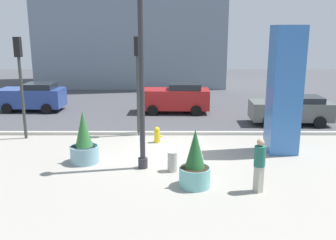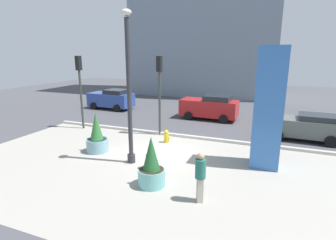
% 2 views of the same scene
% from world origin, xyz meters
% --- Properties ---
extents(ground_plane, '(60.00, 60.00, 0.00)m').
position_xyz_m(ground_plane, '(0.00, 4.00, 0.00)').
color(ground_plane, '#47474C').
extents(plaza_pavement, '(18.00, 10.00, 0.02)m').
position_xyz_m(plaza_pavement, '(0.00, -2.00, 0.00)').
color(plaza_pavement, '#9E998E').
rests_on(plaza_pavement, ground_plane).
extents(curb_strip, '(18.00, 0.24, 0.16)m').
position_xyz_m(curb_strip, '(0.00, 3.12, 0.08)').
color(curb_strip, '#B7B2A8').
rests_on(curb_strip, ground_plane).
extents(lamp_post, '(0.44, 0.44, 6.71)m').
position_xyz_m(lamp_post, '(-0.90, -1.43, 3.27)').
color(lamp_post, '#2D2D33').
rests_on(lamp_post, ground_plane).
extents(art_pillar_blue, '(1.20, 1.20, 5.28)m').
position_xyz_m(art_pillar_blue, '(4.86, 0.50, 2.64)').
color(art_pillar_blue, '#3870BC').
rests_on(art_pillar_blue, ground_plane).
extents(potted_plant_mid_plaza, '(1.04, 1.04, 1.98)m').
position_xyz_m(potted_plant_mid_plaza, '(0.94, -3.12, 0.77)').
color(potted_plant_mid_plaza, '#6BB2B2').
rests_on(potted_plant_mid_plaza, ground_plane).
extents(potted_plant_by_pillar, '(1.11, 1.11, 2.07)m').
position_xyz_m(potted_plant_by_pillar, '(-3.22, -0.82, 0.77)').
color(potted_plant_by_pillar, '#7AA8B7').
rests_on(potted_plant_by_pillar, ground_plane).
extents(fire_hydrant, '(0.36, 0.26, 0.75)m').
position_xyz_m(fire_hydrant, '(-0.45, 1.82, 0.37)').
color(fire_hydrant, gold).
rests_on(fire_hydrant, ground_plane).
extents(concrete_bollard, '(0.36, 0.36, 0.75)m').
position_xyz_m(concrete_bollard, '(0.22, -1.75, 0.38)').
color(concrete_bollard, '#B2ADA3').
rests_on(concrete_bollard, ground_plane).
extents(traffic_light_corner, '(0.28, 0.42, 4.78)m').
position_xyz_m(traffic_light_corner, '(-6.78, 2.51, 3.21)').
color(traffic_light_corner, '#333833').
rests_on(traffic_light_corner, ground_plane).
extents(traffic_light_far_side, '(0.28, 0.42, 4.79)m').
position_xyz_m(traffic_light_far_side, '(-1.40, 3.07, 3.23)').
color(traffic_light_far_side, '#333833').
rests_on(traffic_light_far_side, ground_plane).
extents(car_intersection, '(4.09, 2.17, 1.79)m').
position_xyz_m(car_intersection, '(-8.62, 8.77, 0.91)').
color(car_intersection, '#2D4793').
rests_on(car_intersection, ground_plane).
extents(car_curb_west, '(4.37, 2.05, 1.56)m').
position_xyz_m(car_curb_west, '(6.84, 5.30, 0.81)').
color(car_curb_west, '#565B56').
rests_on(car_curb_west, ground_plane).
extents(car_far_lane, '(4.34, 2.11, 1.86)m').
position_xyz_m(car_far_lane, '(0.53, 8.21, 0.94)').
color(car_far_lane, red).
rests_on(car_far_lane, ground_plane).
extents(pedestrian_crossing, '(0.48, 0.48, 1.79)m').
position_xyz_m(pedestrian_crossing, '(2.95, -3.55, 1.00)').
color(pedestrian_crossing, '#B2AD9E').
rests_on(pedestrian_crossing, ground_plane).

